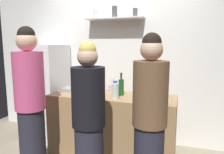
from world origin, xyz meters
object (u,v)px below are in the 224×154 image
object	(u,v)px
baking_pan	(74,89)
wine_bottle_green_glass	(121,87)
wine_bottle_dark_glass	(162,94)
person_brown_jacket	(150,121)
water_bottle_plastic	(115,91)
utensil_holder	(112,88)
person_blonde	(89,122)
person_pink_top	(30,104)
refrigerator	(45,91)

from	to	relation	value
baking_pan	wine_bottle_green_glass	bearing A→B (deg)	-1.46
baking_pan	wine_bottle_dark_glass	world-z (taller)	wine_bottle_dark_glass
person_brown_jacket	water_bottle_plastic	bearing A→B (deg)	141.94
water_bottle_plastic	wine_bottle_green_glass	bearing A→B (deg)	83.95
utensil_holder	person_blonde	distance (m)	0.97
wine_bottle_green_glass	water_bottle_plastic	xyz separation A→B (m)	(-0.02, -0.20, -0.02)
water_bottle_plastic	person_pink_top	bearing A→B (deg)	-146.58
baking_pan	water_bottle_plastic	world-z (taller)	water_bottle_plastic
utensil_holder	water_bottle_plastic	size ratio (longest dim) A/B	0.97
person_brown_jacket	baking_pan	bearing A→B (deg)	155.56
refrigerator	utensil_holder	bearing A→B (deg)	-6.48
wine_bottle_dark_glass	person_brown_jacket	distance (m)	0.51
wine_bottle_dark_glass	person_pink_top	distance (m)	1.54
person_brown_jacket	utensil_holder	bearing A→B (deg)	134.80
wine_bottle_dark_glass	person_brown_jacket	xyz separation A→B (m)	(-0.07, -0.47, -0.17)
utensil_holder	person_brown_jacket	size ratio (longest dim) A/B	0.13
wine_bottle_green_glass	person_pink_top	size ratio (longest dim) A/B	0.17
wine_bottle_dark_glass	water_bottle_plastic	bearing A→B (deg)	176.42
utensil_holder	baking_pan	bearing A→B (deg)	-169.13
utensil_holder	wine_bottle_dark_glass	world-z (taller)	wine_bottle_dark_glass
utensil_holder	wine_bottle_dark_glass	bearing A→B (deg)	-26.47
wine_bottle_green_glass	person_blonde	distance (m)	0.86
wine_bottle_green_glass	utensil_holder	bearing A→B (deg)	142.83
wine_bottle_green_glass	person_brown_jacket	xyz separation A→B (m)	(0.50, -0.71, -0.17)
water_bottle_plastic	person_brown_jacket	size ratio (longest dim) A/B	0.14
water_bottle_plastic	baking_pan	bearing A→B (deg)	162.59
person_pink_top	person_brown_jacket	bearing A→B (deg)	33.58
refrigerator	person_pink_top	bearing A→B (deg)	-61.83
refrigerator	wine_bottle_dark_glass	size ratio (longest dim) A/B	5.04
baking_pan	utensil_holder	xyz separation A→B (m)	(0.56, 0.11, 0.03)
utensil_holder	person_blonde	xyz separation A→B (m)	(0.06, -0.95, -0.16)
wine_bottle_green_glass	water_bottle_plastic	distance (m)	0.20
wine_bottle_dark_glass	person_pink_top	xyz separation A→B (m)	(-1.44, -0.52, -0.12)
utensil_holder	person_pink_top	world-z (taller)	person_pink_top
wine_bottle_dark_glass	baking_pan	bearing A→B (deg)	168.73
person_blonde	person_brown_jacket	bearing A→B (deg)	-57.56
wine_bottle_dark_glass	person_blonde	bearing A→B (deg)	-138.71
wine_bottle_green_glass	baking_pan	bearing A→B (deg)	178.54
utensil_holder	wine_bottle_green_glass	xyz separation A→B (m)	(0.17, -0.13, 0.06)
baking_pan	person_blonde	distance (m)	1.06
baking_pan	person_pink_top	bearing A→B (deg)	-100.65
refrigerator	wine_bottle_green_glass	distance (m)	1.47
refrigerator	person_pink_top	size ratio (longest dim) A/B	0.88
person_brown_jacket	wine_bottle_dark_glass	bearing A→B (deg)	88.11
person_blonde	refrigerator	bearing A→B (deg)	71.78
wine_bottle_green_glass	person_pink_top	distance (m)	1.16
utensil_holder	wine_bottle_dark_glass	distance (m)	0.82
refrigerator	baking_pan	world-z (taller)	refrigerator
baking_pan	wine_bottle_green_glass	size ratio (longest dim) A/B	1.11
refrigerator	water_bottle_plastic	world-z (taller)	refrigerator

